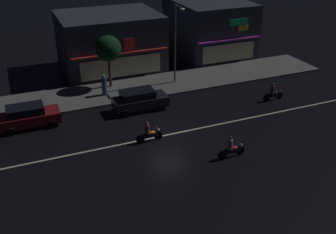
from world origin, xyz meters
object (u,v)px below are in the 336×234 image
at_px(streetlamp_mid, 176,38).
at_px(motorcycle_following, 231,149).
at_px(motorcycle_opposite_lane, 273,93).
at_px(motorcycle_lead, 149,133).
at_px(pedestrian_on_sidewalk, 104,86).
at_px(parked_car_trailing, 140,100).
at_px(parked_car_near_kerb, 28,116).
at_px(traffic_cone, 32,118).

relative_size(streetlamp_mid, motorcycle_following, 3.69).
bearing_deg(motorcycle_opposite_lane, motorcycle_lead, -170.62).
height_order(pedestrian_on_sidewalk, parked_car_trailing, pedestrian_on_sidewalk).
distance_m(streetlamp_mid, parked_car_near_kerb, 13.96).
relative_size(streetlamp_mid, pedestrian_on_sidewalk, 3.89).
distance_m(streetlamp_mid, parked_car_trailing, 7.00).
bearing_deg(parked_car_trailing, pedestrian_on_sidewalk, -62.51).
height_order(motorcycle_opposite_lane, traffic_cone, motorcycle_opposite_lane).
bearing_deg(motorcycle_lead, pedestrian_on_sidewalk, -82.18).
bearing_deg(traffic_cone, pedestrian_on_sidewalk, 21.79).
distance_m(streetlamp_mid, traffic_cone, 13.73).
bearing_deg(motorcycle_following, parked_car_near_kerb, -32.47).
xyz_separation_m(streetlamp_mid, motorcycle_opposite_lane, (6.00, -6.37, -3.65)).
xyz_separation_m(motorcycle_lead, traffic_cone, (-7.05, 6.08, -0.36)).
distance_m(streetlamp_mid, pedestrian_on_sidewalk, 7.45).
distance_m(pedestrian_on_sidewalk, motorcycle_lead, 8.60).
height_order(pedestrian_on_sidewalk, motorcycle_following, pedestrian_on_sidewalk).
relative_size(motorcycle_lead, motorcycle_following, 1.00).
bearing_deg(streetlamp_mid, motorcycle_lead, -123.66).
bearing_deg(motorcycle_following, streetlamp_mid, -91.36).
bearing_deg(parked_car_near_kerb, streetlamp_mid, -165.31).
height_order(motorcycle_lead, traffic_cone, motorcycle_lead).
bearing_deg(motorcycle_opposite_lane, traffic_cone, 166.93).
relative_size(motorcycle_lead, traffic_cone, 3.45).
xyz_separation_m(pedestrian_on_sidewalk, parked_car_trailing, (1.90, -3.65, -0.10)).
bearing_deg(parked_car_near_kerb, motorcycle_opposite_lane, 171.27).
height_order(motorcycle_lead, motorcycle_following, same).
bearing_deg(streetlamp_mid, motorcycle_following, -97.65).
height_order(parked_car_near_kerb, motorcycle_lead, parked_car_near_kerb).
distance_m(parked_car_near_kerb, motorcycle_opposite_lane, 19.32).
distance_m(streetlamp_mid, motorcycle_following, 13.22).
height_order(streetlamp_mid, parked_car_trailing, streetlamp_mid).
bearing_deg(motorcycle_opposite_lane, parked_car_trailing, 164.82).
relative_size(parked_car_trailing, motorcycle_following, 2.26).
relative_size(streetlamp_mid, motorcycle_opposite_lane, 3.69).
distance_m(parked_car_near_kerb, motorcycle_following, 14.63).
xyz_separation_m(parked_car_near_kerb, motorcycle_lead, (7.28, -5.30, -0.24)).
bearing_deg(motorcycle_lead, parked_car_near_kerb, -33.93).
bearing_deg(motorcycle_following, pedestrian_on_sidewalk, -61.86).
xyz_separation_m(motorcycle_following, motorcycle_opposite_lane, (7.69, 6.22, 0.00)).
relative_size(pedestrian_on_sidewalk, motorcycle_following, 0.95).
height_order(parked_car_near_kerb, motorcycle_opposite_lane, parked_car_near_kerb).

